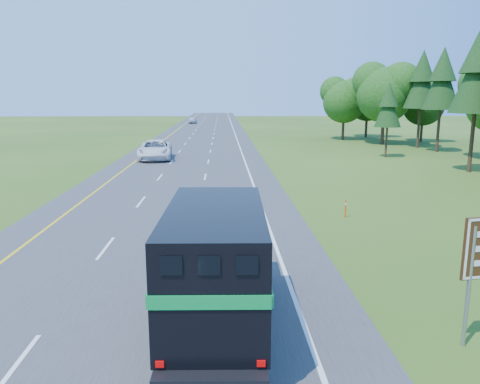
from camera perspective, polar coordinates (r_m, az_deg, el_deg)
The scene contains 6 objects.
road at distance 58.82m, azimuth -5.35°, elevation 5.27°, with size 15.00×260.00×0.04m, color #38383A.
lane_markings at distance 58.82m, azimuth -5.35°, elevation 5.29°, with size 11.15×260.00×0.01m.
horse_truck at distance 13.12m, azimuth -2.89°, elevation -8.41°, with size 2.73×8.11×3.56m.
white_suv at distance 49.38m, azimuth -10.30°, elevation 5.11°, with size 3.26×7.08×1.97m, color white.
far_car at distance 114.81m, azimuth -5.84°, elevation 8.72°, with size 1.85×4.61×1.57m, color silver.
delineator at distance 25.84m, azimuth 12.74°, elevation -1.92°, with size 0.08×0.04×0.98m.
Camera 1 is at (3.20, -8.39, 6.42)m, focal length 35.00 mm.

